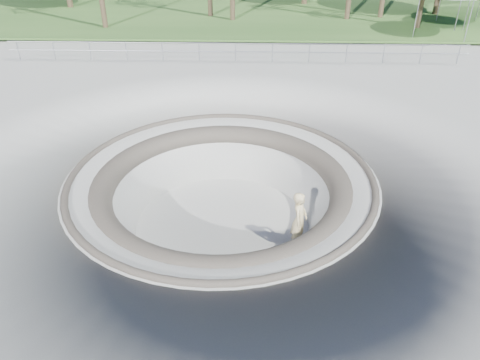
{
  "coord_description": "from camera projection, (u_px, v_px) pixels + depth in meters",
  "views": [
    {
      "loc": [
        1.04,
        -13.28,
        8.05
      ],
      "look_at": [
        0.62,
        -0.01,
        -0.1
      ],
      "focal_mm": 35.0,
      "sensor_mm": 36.0,
      "label": 1
    }
  ],
  "objects": [
    {
      "name": "skater",
      "position": [
        299.0,
        220.0,
        14.85
      ],
      "size": [
        0.68,
        0.85,
        2.01
      ],
      "primitive_type": "imported",
      "rotation": [
        0.0,
        0.0,
        1.26
      ],
      "color": "beige",
      "rests_on": "skateboard"
    },
    {
      "name": "skate_bowl",
      "position": [
        223.0,
        221.0,
        16.51
      ],
      "size": [
        14.0,
        14.0,
        4.1
      ],
      "color": "#B0B0AA",
      "rests_on": "ground"
    },
    {
      "name": "skateboard",
      "position": [
        297.0,
        245.0,
        15.39
      ],
      "size": [
        0.83,
        0.27,
        0.08
      ],
      "color": "brown",
      "rests_on": "ground"
    },
    {
      "name": "ground",
      "position": [
        221.0,
        177.0,
        15.55
      ],
      "size": [
        180.0,
        180.0,
        0.0
      ],
      "primitive_type": "plane",
      "color": "#B0B0AA",
      "rests_on": "ground"
    },
    {
      "name": "distant_hills",
      "position": [
        274.0,
        15.0,
        67.82
      ],
      "size": [
        103.2,
        45.0,
        28.6
      ],
      "color": "brown",
      "rests_on": "ground"
    },
    {
      "name": "safety_railing",
      "position": [
        236.0,
        52.0,
        25.41
      ],
      "size": [
        25.0,
        0.06,
        1.03
      ],
      "color": "#93949B",
      "rests_on": "ground"
    }
  ]
}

